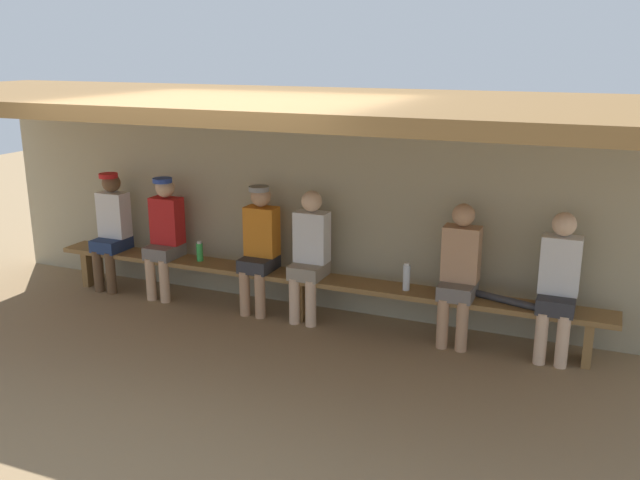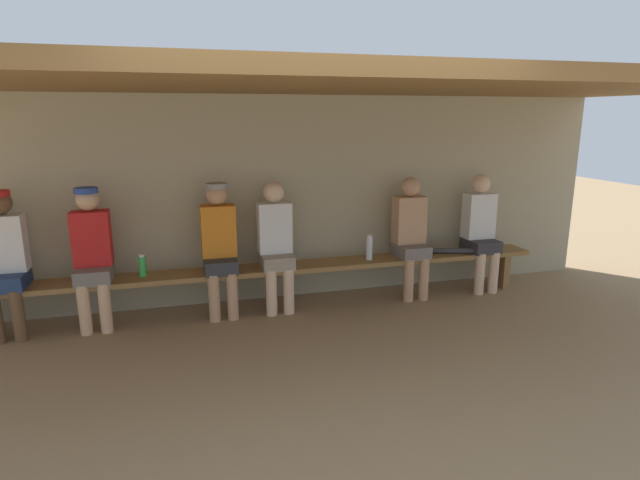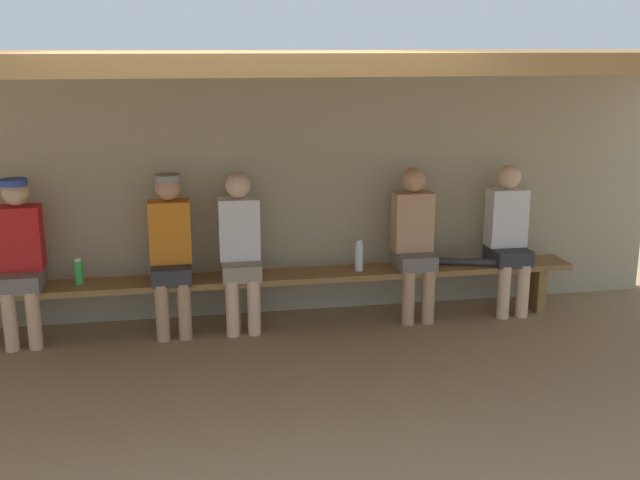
% 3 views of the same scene
% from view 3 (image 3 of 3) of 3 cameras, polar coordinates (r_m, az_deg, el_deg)
% --- Properties ---
extents(ground_plane, '(24.00, 24.00, 0.00)m').
position_cam_3_polar(ground_plane, '(5.18, -5.12, -12.69)').
color(ground_plane, '#937754').
extents(back_wall, '(8.00, 0.20, 2.20)m').
position_cam_3_polar(back_wall, '(6.72, -6.92, 3.60)').
color(back_wall, tan).
rests_on(back_wall, ground).
extents(dugout_roof, '(8.00, 2.80, 0.12)m').
position_cam_3_polar(dugout_roof, '(5.31, -6.40, 13.33)').
color(dugout_roof, brown).
rests_on(dugout_roof, back_wall).
extents(bench, '(6.00, 0.36, 0.46)m').
position_cam_3_polar(bench, '(6.46, -6.48, -3.37)').
color(bench, olive).
rests_on(bench, ground).
extents(player_in_red, '(0.34, 0.42, 1.34)m').
position_cam_3_polar(player_in_red, '(6.65, 7.09, 0.20)').
color(player_in_red, slate).
rests_on(player_in_red, ground).
extents(player_with_sunglasses, '(0.34, 0.42, 1.34)m').
position_cam_3_polar(player_with_sunglasses, '(6.49, -21.66, -0.95)').
color(player_with_sunglasses, slate).
rests_on(player_with_sunglasses, ground).
extents(player_in_blue, '(0.34, 0.42, 1.34)m').
position_cam_3_polar(player_in_blue, '(6.96, 14.00, 0.51)').
color(player_in_blue, '#333338').
rests_on(player_in_blue, ground).
extents(player_shirtless_tan, '(0.34, 0.42, 1.34)m').
position_cam_3_polar(player_shirtless_tan, '(6.36, -11.20, -0.49)').
color(player_shirtless_tan, '#333338').
rests_on(player_shirtless_tan, ground).
extents(player_leftmost, '(0.34, 0.42, 1.34)m').
position_cam_3_polar(player_leftmost, '(6.37, -6.05, -0.41)').
color(player_leftmost, gray).
rests_on(player_leftmost, ground).
extents(water_bottle_blue, '(0.07, 0.07, 0.22)m').
position_cam_3_polar(water_bottle_blue, '(6.48, -17.73, -2.31)').
color(water_bottle_blue, green).
rests_on(water_bottle_blue, bench).
extents(water_bottle_clear, '(0.07, 0.07, 0.27)m').
position_cam_3_polar(water_bottle_clear, '(6.54, 2.96, -1.22)').
color(water_bottle_clear, silver).
rests_on(water_bottle_clear, bench).
extents(baseball_bat, '(0.77, 0.29, 0.07)m').
position_cam_3_polar(baseball_bat, '(6.83, 9.99, -1.59)').
color(baseball_bat, '#333338').
rests_on(baseball_bat, bench).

